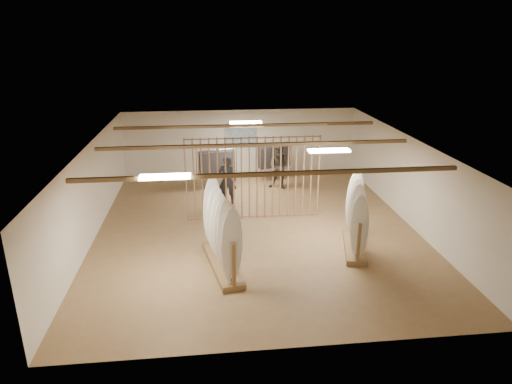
{
  "coord_description": "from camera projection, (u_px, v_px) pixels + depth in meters",
  "views": [
    {
      "loc": [
        -1.5,
        -13.43,
        5.99
      ],
      "look_at": [
        0.0,
        0.0,
        1.2
      ],
      "focal_mm": 32.0,
      "sensor_mm": 36.0,
      "label": 1
    }
  ],
  "objects": [
    {
      "name": "ceiling",
      "position": [
        256.0,
        142.0,
        13.8
      ],
      "size": [
        12.0,
        12.0,
        0.0
      ],
      "primitive_type": "plane",
      "rotation": [
        3.14,
        0.0,
        0.0
      ],
      "color": "#9A9691",
      "rests_on": "ground"
    },
    {
      "name": "clothing_rack_b",
      "position": [
        274.0,
        156.0,
        19.04
      ],
      "size": [
        1.41,
        0.81,
        1.58
      ],
      "rotation": [
        0.0,
        0.0,
        0.35
      ],
      "color": "silver",
      "rests_on": "floor"
    },
    {
      "name": "shopper_a",
      "position": [
        227.0,
        177.0,
        16.45
      ],
      "size": [
        0.81,
        0.62,
        2.02
      ],
      "primitive_type": "imported",
      "rotation": [
        0.0,
        0.0,
        2.96
      ],
      "color": "#212328",
      "rests_on": "floor"
    },
    {
      "name": "wall_front",
      "position": [
        291.0,
        287.0,
        8.65
      ],
      "size": [
        12.0,
        0.0,
        12.0
      ],
      "primitive_type": "plane",
      "rotation": [
        -1.57,
        0.0,
        0.0
      ],
      "color": "white",
      "rests_on": "ground"
    },
    {
      "name": "wall_back",
      "position": [
        241.0,
        142.0,
        19.89
      ],
      "size": [
        12.0,
        0.0,
        12.0
      ],
      "primitive_type": "plane",
      "rotation": [
        1.57,
        0.0,
        0.0
      ],
      "color": "white",
      "rests_on": "ground"
    },
    {
      "name": "bamboo_partition",
      "position": [
        253.0,
        178.0,
        15.02
      ],
      "size": [
        4.45,
        0.05,
        2.78
      ],
      "color": "#A97952",
      "rests_on": "ground"
    },
    {
      "name": "light_panels",
      "position": [
        256.0,
        144.0,
        13.82
      ],
      "size": [
        1.2,
        0.35,
        0.06
      ],
      "primitive_type": "cube",
      "color": "white",
      "rests_on": "ground"
    },
    {
      "name": "poster",
      "position": [
        241.0,
        138.0,
        19.8
      ],
      "size": [
        1.4,
        0.03,
        0.9
      ],
      "primitive_type": "cube",
      "color": "#306BAB",
      "rests_on": "ground"
    },
    {
      "name": "clothing_rack_a",
      "position": [
        216.0,
        163.0,
        18.03
      ],
      "size": [
        1.49,
        0.69,
        1.63
      ],
      "rotation": [
        0.0,
        0.0,
        0.23
      ],
      "color": "silver",
      "rests_on": "floor"
    },
    {
      "name": "wall_left",
      "position": [
        91.0,
        192.0,
        13.74
      ],
      "size": [
        0.0,
        12.0,
        12.0
      ],
      "primitive_type": "plane",
      "rotation": [
        1.57,
        0.0,
        1.57
      ],
      "color": "white",
      "rests_on": "ground"
    },
    {
      "name": "rack_left",
      "position": [
        222.0,
        242.0,
        12.01
      ],
      "size": [
        1.07,
        2.72,
        2.14
      ],
      "rotation": [
        0.0,
        0.0,
        0.19
      ],
      "color": "brown",
      "rests_on": "floor"
    },
    {
      "name": "rack_right",
      "position": [
        356.0,
        227.0,
        13.03
      ],
      "size": [
        1.07,
        2.24,
        2.06
      ],
      "rotation": [
        0.0,
        0.0,
        -0.24
      ],
      "color": "brown",
      "rests_on": "floor"
    },
    {
      "name": "floor",
      "position": [
        256.0,
        227.0,
        14.74
      ],
      "size": [
        12.0,
        12.0,
        0.0
      ],
      "primitive_type": "plane",
      "color": "#957148",
      "rests_on": "ground"
    },
    {
      "name": "shopper_b",
      "position": [
        279.0,
        164.0,
        18.01
      ],
      "size": [
        1.21,
        1.11,
        2.03
      ],
      "primitive_type": "imported",
      "rotation": [
        0.0,
        0.0,
        -0.44
      ],
      "color": "#322E27",
      "rests_on": "floor"
    },
    {
      "name": "wall_right",
      "position": [
        409.0,
        180.0,
        14.79
      ],
      "size": [
        0.0,
        12.0,
        12.0
      ],
      "primitive_type": "plane",
      "rotation": [
        1.57,
        0.0,
        -1.57
      ],
      "color": "white",
      "rests_on": "ground"
    },
    {
      "name": "ceiling_slats",
      "position": [
        256.0,
        145.0,
        13.83
      ],
      "size": [
        9.5,
        6.12,
        0.1
      ],
      "primitive_type": "cube",
      "color": "brown",
      "rests_on": "ground"
    }
  ]
}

